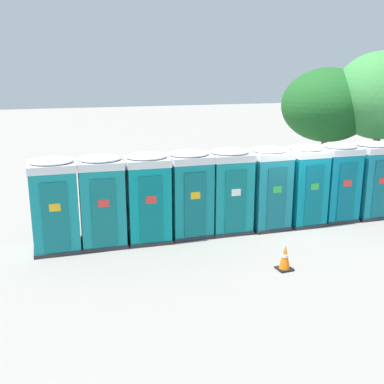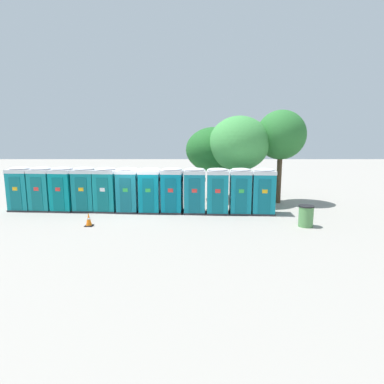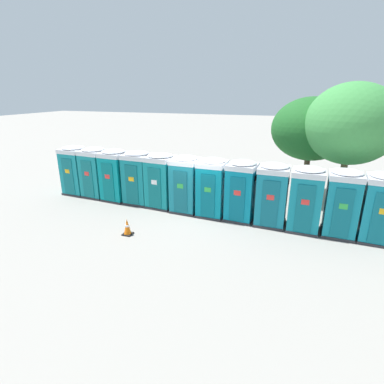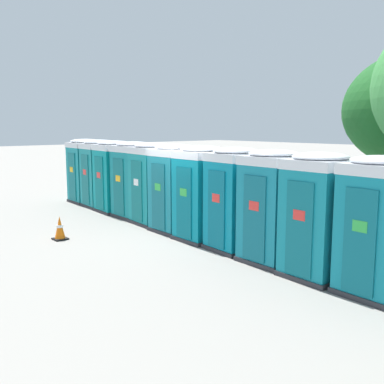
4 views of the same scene
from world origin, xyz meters
TOP-DOWN VIEW (x-y plane):
  - ground_plane at (0.00, 0.00)m, footprint 120.00×120.00m
  - portapotty_0 at (-6.89, 0.55)m, footprint 1.30×1.27m
  - portapotty_1 at (-5.64, 0.48)m, footprint 1.36×1.32m
  - portapotty_2 at (-4.39, 0.35)m, footprint 1.32×1.30m
  - portapotty_3 at (-3.13, 0.34)m, footprint 1.28×1.25m
  - portapotty_4 at (-1.88, 0.22)m, footprint 1.35×1.31m
  - portapotty_5 at (-0.62, 0.08)m, footprint 1.22×1.24m
  - portapotty_6 at (0.63, -0.02)m, footprint 1.20×1.24m
  - portapotty_7 at (1.89, -0.04)m, footprint 1.28×1.30m
  - portapotty_8 at (3.14, -0.15)m, footprint 1.24×1.23m
  - portapotty_9 at (4.39, -0.27)m, footprint 1.24×1.25m
  - portapotty_10 at (5.65, -0.29)m, footprint 1.21×1.25m
  - portapotty_11 at (6.91, -0.39)m, footprint 1.35×1.32m
  - street_tree_1 at (4.47, 3.97)m, footprint 3.79×3.79m
  - street_tree_2 at (5.97, 2.61)m, footprint 3.81×3.81m
  - traffic_cone at (-1.88, -2.89)m, footprint 0.36×0.36m

SIDE VIEW (x-z plane):
  - ground_plane at x=0.00m, z-range 0.00..0.00m
  - traffic_cone at x=-1.88m, z-range -0.01..0.63m
  - portapotty_11 at x=6.91m, z-range 0.01..2.55m
  - portapotty_3 at x=-3.13m, z-range 0.01..2.55m
  - portapotty_1 at x=-5.64m, z-range 0.01..2.55m
  - portapotty_4 at x=-1.88m, z-range 0.01..2.55m
  - portapotty_0 at x=-6.89m, z-range 0.01..2.55m
  - portapotty_2 at x=-4.39m, z-range 0.01..2.55m
  - portapotty_8 at x=3.14m, z-range 0.01..2.55m
  - portapotty_9 at x=4.39m, z-range 0.01..2.55m
  - portapotty_5 at x=-0.62m, z-range 0.01..2.55m
  - portapotty_7 at x=1.89m, z-range 0.01..2.55m
  - portapotty_6 at x=0.63m, z-range 0.01..2.55m
  - portapotty_10 at x=5.65m, z-range 0.01..2.55m
  - street_tree_1 at x=4.47m, z-range 0.95..5.92m
  - street_tree_2 at x=5.97m, z-range 1.06..6.63m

